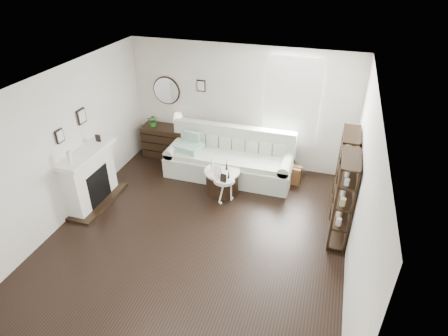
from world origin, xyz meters
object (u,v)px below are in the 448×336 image
(drum_table, at_px, (222,181))
(pedestal_table, at_px, (224,180))
(dresser, at_px, (167,142))
(sofa, at_px, (230,161))

(drum_table, xyz_separation_m, pedestal_table, (0.13, -0.28, 0.21))
(dresser, bearing_deg, sofa, -12.97)
(sofa, xyz_separation_m, dresser, (-1.67, 0.39, 0.03))
(sofa, distance_m, dresser, 1.72)
(dresser, xyz_separation_m, drum_table, (1.71, -1.07, -0.12))
(drum_table, height_order, pedestal_table, pedestal_table)
(dresser, xyz_separation_m, pedestal_table, (1.84, -1.35, 0.08))
(dresser, relative_size, drum_table, 1.57)
(sofa, relative_size, dresser, 2.40)
(dresser, height_order, drum_table, dresser)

